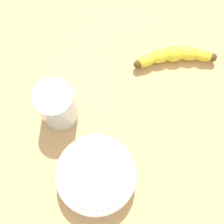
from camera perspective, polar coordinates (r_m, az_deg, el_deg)
wooden_tabletop at (r=73.57cm, az=3.59°, el=1.44°), size 120.00×120.00×3.00cm
banana at (r=77.00cm, az=11.85°, el=10.45°), size 20.68×6.85×3.90cm
smoothie_glass at (r=67.34cm, az=-10.43°, el=1.15°), size 8.52×8.52×10.88cm
ceramic_bowl at (r=64.52cm, az=-3.00°, el=-11.94°), size 17.03×17.03×5.23cm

